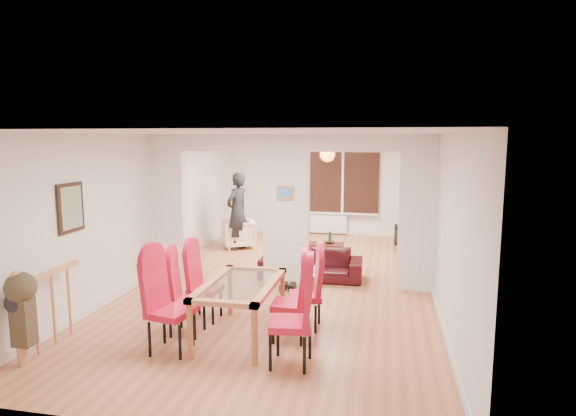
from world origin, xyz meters
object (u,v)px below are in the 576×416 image
(coffee_table, at_px, (323,248))
(sofa, at_px, (311,264))
(armchair, at_px, (238,233))
(bowl, at_px, (330,242))
(dining_chair_rb, at_px, (290,298))
(bottle, at_px, (330,237))
(dining_chair_lb, at_px, (187,296))
(dining_chair_lc, at_px, (205,284))
(dining_table, at_px, (241,310))
(television, at_px, (399,238))
(dining_chair_rc, at_px, (305,290))
(dining_chair_ra, at_px, (291,316))
(dining_chair_la, at_px, (171,305))
(person, at_px, (237,211))

(coffee_table, bearing_deg, sofa, -88.86)
(armchair, distance_m, bowl, 2.15)
(dining_chair_rb, xyz_separation_m, bottle, (-0.05, 4.75, -0.19))
(bottle, bearing_deg, dining_chair_lb, -104.83)
(dining_chair_lc, distance_m, bowl, 4.53)
(dining_table, distance_m, dining_chair_rb, 0.65)
(television, relative_size, coffee_table, 0.98)
(sofa, bearing_deg, dining_table, -101.12)
(dining_chair_rb, relative_size, sofa, 0.59)
(television, distance_m, bottle, 1.68)
(dining_chair_rc, bearing_deg, dining_chair_ra, -103.32)
(dining_chair_la, bearing_deg, dining_chair_lb, 104.73)
(dining_table, distance_m, dining_chair_lb, 0.73)
(dining_chair_la, relative_size, coffee_table, 1.28)
(dining_chair_lc, xyz_separation_m, sofa, (1.14, 2.28, -0.24))
(dining_table, bearing_deg, dining_chair_rb, 4.91)
(dining_chair_lc, relative_size, bowl, 4.77)
(armchair, bearing_deg, dining_chair_ra, -3.48)
(dining_table, bearing_deg, armchair, 107.85)
(dining_table, distance_m, sofa, 2.80)
(person, bearing_deg, bowl, 113.38)
(dining_table, height_order, bottle, dining_table)
(dining_chair_rb, relative_size, coffee_table, 1.20)
(dining_chair_la, height_order, dining_chair_lb, dining_chair_la)
(dining_chair_rb, height_order, dining_chair_rc, dining_chair_rb)
(dining_chair_lc, distance_m, sofa, 2.56)
(dining_chair_lb, bearing_deg, dining_chair_rc, 9.26)
(dining_chair_ra, height_order, person, person)
(dining_chair_lb, height_order, sofa, dining_chair_lb)
(dining_table, bearing_deg, bottle, 83.19)
(dining_chair_rb, distance_m, television, 5.68)
(dining_chair_ra, bearing_deg, dining_chair_rb, 94.89)
(dining_chair_la, bearing_deg, dining_chair_rc, 48.01)
(dining_chair_rb, bearing_deg, dining_chair_la, -155.57)
(dining_chair_ra, bearing_deg, bowl, 85.01)
(dining_chair_la, relative_size, dining_chair_rb, 1.07)
(dining_chair_lb, height_order, dining_chair_ra, dining_chair_ra)
(armchair, xyz_separation_m, television, (3.67, 0.61, -0.08))
(dining_chair_rb, relative_size, armchair, 1.49)
(dining_chair_la, relative_size, bottle, 4.04)
(dining_chair_la, xyz_separation_m, dining_chair_lb, (-0.02, 0.52, -0.06))
(bottle, bearing_deg, dining_chair_lc, -105.94)
(dining_chair_lb, bearing_deg, dining_table, -6.85)
(dining_chair_lb, height_order, bottle, dining_chair_lb)
(dining_chair_ra, height_order, bottle, dining_chair_ra)
(dining_chair_la, relative_size, dining_chair_rc, 1.11)
(dining_chair_lb, bearing_deg, television, 53.18)
(person, xyz_separation_m, coffee_table, (1.97, 0.06, -0.78))
(dining_chair_rb, height_order, television, dining_chair_rb)
(dining_chair_la, distance_m, bottle, 5.52)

